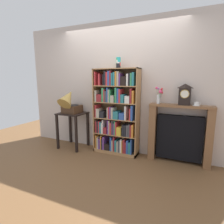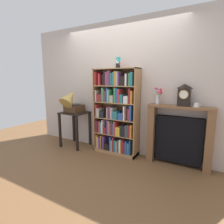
{
  "view_description": "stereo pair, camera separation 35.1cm",
  "coord_description": "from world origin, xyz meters",
  "px_view_note": "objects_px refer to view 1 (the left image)",
  "views": [
    {
      "loc": [
        1.35,
        -3.08,
        1.47
      ],
      "look_at": [
        -0.09,
        0.14,
        0.83
      ],
      "focal_mm": 28.79,
      "sensor_mm": 36.0,
      "label": 1
    },
    {
      "loc": [
        1.66,
        -2.92,
        1.47
      ],
      "look_at": [
        -0.09,
        0.14,
        0.83
      ],
      "focal_mm": 28.79,
      "sensor_mm": 36.0,
      "label": 2
    }
  ],
  "objects_px": {
    "bookshelf": "(116,115)",
    "gramophone": "(69,102)",
    "cup_stack": "(118,63)",
    "flower_vase": "(159,95)",
    "teacup_with_saucer": "(196,104)",
    "fireplace_mantel": "(179,135)",
    "side_table_left": "(73,122)",
    "mantel_clock": "(185,94)"
  },
  "relations": [
    {
      "from": "bookshelf",
      "to": "flower_vase",
      "type": "bearing_deg",
      "value": 2.94
    },
    {
      "from": "gramophone",
      "to": "fireplace_mantel",
      "type": "relative_size",
      "value": 0.54
    },
    {
      "from": "side_table_left",
      "to": "teacup_with_saucer",
      "type": "xyz_separation_m",
      "value": [
        2.4,
        0.14,
        0.5
      ]
    },
    {
      "from": "bookshelf",
      "to": "gramophone",
      "type": "height_order",
      "value": "bookshelf"
    },
    {
      "from": "gramophone",
      "to": "bookshelf",
      "type": "bearing_deg",
      "value": 10.36
    },
    {
      "from": "bookshelf",
      "to": "gramophone",
      "type": "relative_size",
      "value": 2.97
    },
    {
      "from": "gramophone",
      "to": "mantel_clock",
      "type": "xyz_separation_m",
      "value": [
        2.21,
        0.22,
        0.22
      ]
    },
    {
      "from": "gramophone",
      "to": "side_table_left",
      "type": "bearing_deg",
      "value": 90.0
    },
    {
      "from": "bookshelf",
      "to": "side_table_left",
      "type": "xyz_separation_m",
      "value": [
        -0.98,
        -0.1,
        -0.21
      ]
    },
    {
      "from": "teacup_with_saucer",
      "to": "gramophone",
      "type": "bearing_deg",
      "value": -174.7
    },
    {
      "from": "side_table_left",
      "to": "flower_vase",
      "type": "height_order",
      "value": "flower_vase"
    },
    {
      "from": "gramophone",
      "to": "mantel_clock",
      "type": "distance_m",
      "value": 2.24
    },
    {
      "from": "gramophone",
      "to": "mantel_clock",
      "type": "bearing_deg",
      "value": 5.67
    },
    {
      "from": "bookshelf",
      "to": "teacup_with_saucer",
      "type": "relative_size",
      "value": 13.21
    },
    {
      "from": "fireplace_mantel",
      "to": "flower_vase",
      "type": "xyz_separation_m",
      "value": [
        -0.37,
        -0.02,
        0.68
      ]
    },
    {
      "from": "cup_stack",
      "to": "flower_vase",
      "type": "bearing_deg",
      "value": 2.32
    },
    {
      "from": "cup_stack",
      "to": "flower_vase",
      "type": "distance_m",
      "value": 0.97
    },
    {
      "from": "bookshelf",
      "to": "cup_stack",
      "type": "height_order",
      "value": "cup_stack"
    },
    {
      "from": "cup_stack",
      "to": "gramophone",
      "type": "xyz_separation_m",
      "value": [
        -1.02,
        -0.19,
        -0.77
      ]
    },
    {
      "from": "mantel_clock",
      "to": "flower_vase",
      "type": "relative_size",
      "value": 1.19
    },
    {
      "from": "bookshelf",
      "to": "mantel_clock",
      "type": "relative_size",
      "value": 4.69
    },
    {
      "from": "cup_stack",
      "to": "fireplace_mantel",
      "type": "xyz_separation_m",
      "value": [
        1.15,
        0.05,
        -1.27
      ]
    },
    {
      "from": "cup_stack",
      "to": "fireplace_mantel",
      "type": "bearing_deg",
      "value": 2.56
    },
    {
      "from": "side_table_left",
      "to": "cup_stack",
      "type": "bearing_deg",
      "value": 6.04
    },
    {
      "from": "bookshelf",
      "to": "flower_vase",
      "type": "xyz_separation_m",
      "value": [
        0.82,
        0.04,
        0.42
      ]
    },
    {
      "from": "bookshelf",
      "to": "fireplace_mantel",
      "type": "bearing_deg",
      "value": 2.98
    },
    {
      "from": "flower_vase",
      "to": "teacup_with_saucer",
      "type": "distance_m",
      "value": 0.62
    },
    {
      "from": "mantel_clock",
      "to": "flower_vase",
      "type": "height_order",
      "value": "mantel_clock"
    },
    {
      "from": "bookshelf",
      "to": "fireplace_mantel",
      "type": "relative_size",
      "value": 1.6
    },
    {
      "from": "bookshelf",
      "to": "teacup_with_saucer",
      "type": "bearing_deg",
      "value": 1.76
    },
    {
      "from": "cup_stack",
      "to": "side_table_left",
      "type": "height_order",
      "value": "cup_stack"
    },
    {
      "from": "side_table_left",
      "to": "fireplace_mantel",
      "type": "bearing_deg",
      "value": 4.2
    },
    {
      "from": "gramophone",
      "to": "flower_vase",
      "type": "relative_size",
      "value": 1.88
    },
    {
      "from": "fireplace_mantel",
      "to": "teacup_with_saucer",
      "type": "height_order",
      "value": "teacup_with_saucer"
    },
    {
      "from": "bookshelf",
      "to": "fireplace_mantel",
      "type": "distance_m",
      "value": 1.22
    },
    {
      "from": "side_table_left",
      "to": "gramophone",
      "type": "relative_size",
      "value": 1.36
    },
    {
      "from": "flower_vase",
      "to": "mantel_clock",
      "type": "bearing_deg",
      "value": -0.16
    },
    {
      "from": "side_table_left",
      "to": "mantel_clock",
      "type": "height_order",
      "value": "mantel_clock"
    },
    {
      "from": "mantel_clock",
      "to": "fireplace_mantel",
      "type": "bearing_deg",
      "value": 154.88
    },
    {
      "from": "flower_vase",
      "to": "teacup_with_saucer",
      "type": "height_order",
      "value": "flower_vase"
    },
    {
      "from": "flower_vase",
      "to": "cup_stack",
      "type": "bearing_deg",
      "value": -177.68
    },
    {
      "from": "mantel_clock",
      "to": "teacup_with_saucer",
      "type": "height_order",
      "value": "mantel_clock"
    }
  ]
}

